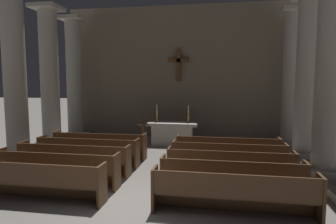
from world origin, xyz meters
name	(u,v)px	position (x,y,z in m)	size (l,w,h in m)	color
ground_plane	(128,207)	(0.00, 0.00, 0.00)	(80.00, 80.00, 0.00)	gray
pew_left_row_1	(34,181)	(-2.30, -0.04, 0.48)	(3.44, 0.50, 0.95)	brown
pew_left_row_2	(56,169)	(-2.30, 0.93, 0.48)	(3.44, 0.50, 0.95)	brown
pew_left_row_3	(74,159)	(-2.30, 1.90, 0.48)	(3.44, 0.50, 0.95)	brown
pew_left_row_4	(88,152)	(-2.30, 2.87, 0.48)	(3.44, 0.50, 0.95)	brown
pew_left_row_5	(100,145)	(-2.30, 3.84, 0.48)	(3.44, 0.50, 0.95)	brown
pew_right_row_1	(234,193)	(2.30, -0.04, 0.48)	(3.44, 0.50, 0.95)	brown
pew_right_row_2	(231,178)	(2.30, 0.93, 0.48)	(3.44, 0.50, 0.95)	brown
pew_right_row_3	(230,167)	(2.30, 1.90, 0.48)	(3.44, 0.50, 0.95)	brown
pew_right_row_4	(228,158)	(2.30, 2.87, 0.48)	(3.44, 0.50, 0.95)	brown
pew_right_row_5	(227,150)	(2.30, 3.84, 0.48)	(3.44, 0.50, 0.95)	brown
column_left_second	(15,79)	(-5.17, 3.27, 2.90)	(1.15, 1.15, 5.97)	#ADA89E
column_right_second	(329,78)	(5.17, 3.27, 2.90)	(1.15, 1.15, 5.97)	#ADA89E
column_left_third	(50,79)	(-5.17, 5.45, 2.90)	(1.15, 1.15, 5.97)	#ADA89E
column_right_third	(306,79)	(5.17, 5.45, 2.90)	(1.15, 1.15, 5.97)	#ADA89E
column_left_fourth	(74,80)	(-5.17, 7.62, 2.90)	(1.15, 1.15, 5.97)	#ADA89E
column_right_fourth	(292,79)	(5.17, 7.62, 2.90)	(1.15, 1.15, 5.97)	#ADA89E
altar	(172,133)	(0.00, 6.49, 0.53)	(2.20, 0.90, 1.01)	#BCB7AD
candlestick_left	(157,117)	(-0.70, 6.49, 1.26)	(0.16, 0.16, 0.76)	#B79338
candlestick_right	(188,117)	(0.70, 6.49, 1.26)	(0.16, 0.16, 0.76)	#B79338
apse_with_cross	(179,72)	(0.00, 8.71, 3.29)	(11.56, 0.44, 6.58)	gray
lectern	(143,137)	(-1.04, 5.29, 0.55)	(0.44, 0.36, 1.15)	brown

